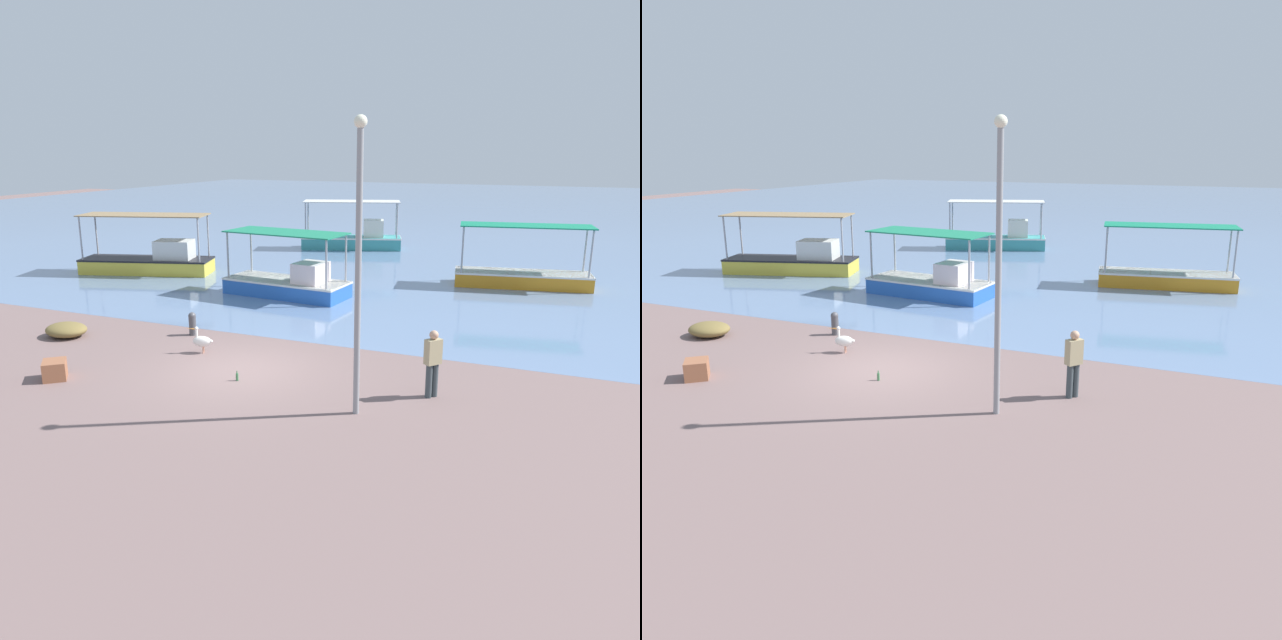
# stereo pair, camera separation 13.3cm
# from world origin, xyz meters

# --- Properties ---
(ground) EXTENTS (120.00, 120.00, 0.00)m
(ground) POSITION_xyz_m (0.00, 0.00, 0.00)
(ground) COLOR #775F5C
(harbor_water) EXTENTS (110.00, 90.00, 0.00)m
(harbor_water) POSITION_xyz_m (0.00, 48.00, 0.00)
(harbor_water) COLOR #647EA6
(harbor_water) RESTS_ON ground
(fishing_boat_near_right) EXTENTS (5.94, 2.66, 2.68)m
(fishing_boat_near_right) POSITION_xyz_m (6.03, 14.10, 0.52)
(fishing_boat_near_right) COLOR orange
(fishing_boat_near_right) RESTS_ON harbor_water
(fishing_boat_far_right) EXTENTS (6.53, 3.63, 2.82)m
(fishing_boat_far_right) POSITION_xyz_m (-10.85, 10.40, 0.65)
(fishing_boat_far_right) COLOR gold
(fishing_boat_far_right) RESTS_ON harbor_water
(fishing_boat_center) EXTENTS (6.19, 3.59, 2.83)m
(fishing_boat_center) POSITION_xyz_m (-4.33, 21.31, 0.65)
(fishing_boat_center) COLOR teal
(fishing_boat_center) RESTS_ON harbor_water
(fishing_boat_far_left) EXTENTS (5.29, 2.50, 2.61)m
(fishing_boat_far_left) POSITION_xyz_m (-2.59, 8.56, 0.59)
(fishing_boat_far_left) COLOR blue
(fishing_boat_far_left) RESTS_ON harbor_water
(pelican) EXTENTS (0.80, 0.41, 0.80)m
(pelican) POSITION_xyz_m (-1.80, 0.85, 0.38)
(pelican) COLOR #E0997A
(pelican) RESTS_ON ground
(lamp_post) EXTENTS (0.28, 0.28, 6.53)m
(lamp_post) POSITION_xyz_m (3.86, -1.50, 3.63)
(lamp_post) COLOR gray
(lamp_post) RESTS_ON ground
(mooring_bollard) EXTENTS (0.25, 0.25, 0.76)m
(mooring_bollard) POSITION_xyz_m (-3.11, 2.31, 0.41)
(mooring_bollard) COLOR #47474C
(mooring_bollard) RESTS_ON ground
(fisherman_standing) EXTENTS (0.42, 0.45, 1.69)m
(fisherman_standing) POSITION_xyz_m (5.23, 0.13, 0.91)
(fisherman_standing) COLOR #394448
(fisherman_standing) RESTS_ON ground
(net_pile) EXTENTS (1.37, 1.16, 0.45)m
(net_pile) POSITION_xyz_m (-6.77, 0.59, 0.23)
(net_pile) COLOR brown
(net_pile) RESTS_ON ground
(cargo_crate) EXTENTS (0.87, 0.88, 0.50)m
(cargo_crate) POSITION_xyz_m (-4.18, -2.48, 0.25)
(cargo_crate) COLOR #965B3D
(cargo_crate) RESTS_ON ground
(glass_bottle) EXTENTS (0.07, 0.07, 0.27)m
(glass_bottle) POSITION_xyz_m (0.30, -0.74, 0.11)
(glass_bottle) COLOR #3F7F4C
(glass_bottle) RESTS_ON ground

